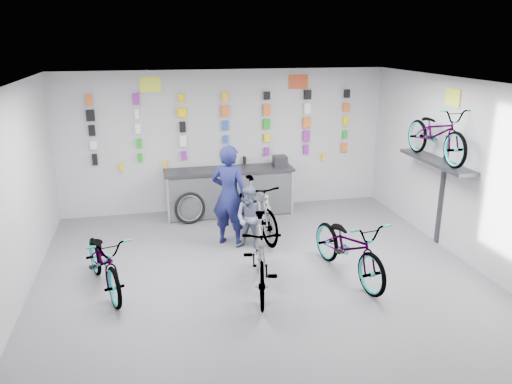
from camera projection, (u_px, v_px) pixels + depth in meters
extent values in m
plane|color=#505055|center=(270.00, 293.00, 7.41)|extent=(8.00, 8.00, 0.00)
plane|color=white|center=(271.00, 88.00, 6.51)|extent=(8.00, 8.00, 0.00)
plane|color=silver|center=(225.00, 141.00, 10.69)|extent=(7.00, 0.00, 7.00)
plane|color=silver|center=(420.00, 383.00, 3.23)|extent=(7.00, 0.00, 7.00)
plane|color=silver|center=(491.00, 182.00, 7.68)|extent=(0.00, 8.00, 8.00)
cube|color=black|center=(229.00, 194.00, 10.58)|extent=(2.60, 0.60, 0.90)
cube|color=silver|center=(232.00, 197.00, 10.29)|extent=(2.60, 0.02, 0.90)
cube|color=silver|center=(168.00, 201.00, 10.03)|extent=(0.04, 0.04, 0.96)
cube|color=silver|center=(292.00, 193.00, 10.56)|extent=(0.04, 0.04, 0.96)
cube|color=black|center=(229.00, 170.00, 10.43)|extent=(2.70, 0.66, 0.06)
cube|color=black|center=(95.00, 160.00, 10.14)|extent=(0.10, 0.06, 0.23)
cube|color=#199A1B|center=(140.00, 157.00, 10.33)|extent=(0.10, 0.06, 0.17)
cube|color=purple|center=(184.00, 155.00, 10.51)|extent=(0.11, 0.06, 0.17)
cube|color=#2544AC|center=(226.00, 153.00, 10.70)|extent=(0.16, 0.06, 0.23)
cube|color=purple|center=(267.00, 151.00, 10.88)|extent=(0.10, 0.06, 0.16)
cube|color=purple|center=(306.00, 149.00, 11.07)|extent=(0.11, 0.06, 0.20)
cube|color=orange|center=(344.00, 147.00, 11.25)|extent=(0.14, 0.06, 0.18)
cube|color=white|center=(93.00, 145.00, 10.05)|extent=(0.13, 0.06, 0.17)
cube|color=#199A1B|center=(139.00, 143.00, 10.24)|extent=(0.11, 0.06, 0.18)
cube|color=white|center=(183.00, 141.00, 10.42)|extent=(0.13, 0.06, 0.22)
cube|color=#2544AC|center=(226.00, 139.00, 10.61)|extent=(0.09, 0.06, 0.17)
cube|color=#F5D500|center=(267.00, 138.00, 10.79)|extent=(0.11, 0.06, 0.18)
cube|color=purple|center=(306.00, 136.00, 10.98)|extent=(0.15, 0.06, 0.24)
cube|color=#199A1B|center=(345.00, 134.00, 11.16)|extent=(0.11, 0.06, 0.16)
cube|color=black|center=(92.00, 130.00, 9.96)|extent=(0.12, 0.06, 0.21)
cube|color=white|center=(138.00, 129.00, 10.15)|extent=(0.11, 0.06, 0.20)
cube|color=black|center=(183.00, 127.00, 10.33)|extent=(0.13, 0.06, 0.22)
cube|color=#2544AC|center=(225.00, 125.00, 10.52)|extent=(0.12, 0.06, 0.20)
cube|color=#199A1B|center=(267.00, 124.00, 10.70)|extent=(0.14, 0.06, 0.21)
cube|color=orange|center=(307.00, 122.00, 10.89)|extent=(0.17, 0.06, 0.22)
cube|color=#F5D500|center=(345.00, 121.00, 11.07)|extent=(0.11, 0.06, 0.20)
cube|color=black|center=(90.00, 115.00, 9.87)|extent=(0.16, 0.06, 0.22)
cube|color=white|center=(137.00, 114.00, 10.06)|extent=(0.09, 0.06, 0.20)
cube|color=#F5D500|center=(182.00, 113.00, 10.24)|extent=(0.18, 0.06, 0.19)
cube|color=orange|center=(225.00, 111.00, 10.43)|extent=(0.16, 0.06, 0.24)
cube|color=orange|center=(267.00, 110.00, 10.61)|extent=(0.16, 0.06, 0.23)
cube|color=white|center=(307.00, 109.00, 10.80)|extent=(0.14, 0.06, 0.23)
cube|color=orange|center=(346.00, 107.00, 10.98)|extent=(0.14, 0.06, 0.18)
cube|color=orange|center=(89.00, 100.00, 9.78)|extent=(0.11, 0.06, 0.22)
cube|color=purple|center=(136.00, 99.00, 9.97)|extent=(0.13, 0.06, 0.22)
cube|color=#F5D500|center=(181.00, 98.00, 10.15)|extent=(0.11, 0.06, 0.16)
cube|color=yellow|center=(225.00, 97.00, 10.34)|extent=(0.12, 0.06, 0.17)
cube|color=black|center=(267.00, 96.00, 10.52)|extent=(0.13, 0.06, 0.17)
cube|color=black|center=(308.00, 95.00, 10.71)|extent=(0.16, 0.06, 0.20)
cube|color=black|center=(347.00, 94.00, 10.90)|extent=(0.13, 0.06, 0.18)
cylinder|color=#F5D500|center=(121.00, 167.00, 10.28)|extent=(0.07, 0.07, 0.16)
cylinder|color=yellow|center=(165.00, 164.00, 10.46)|extent=(0.07, 0.07, 0.16)
cylinder|color=black|center=(244.00, 160.00, 10.81)|extent=(0.07, 0.07, 0.16)
cylinder|color=white|center=(284.00, 158.00, 11.00)|extent=(0.07, 0.07, 0.16)
cylinder|color=yellow|center=(323.00, 156.00, 11.18)|extent=(0.07, 0.07, 0.16)
cube|color=#333338|center=(436.00, 161.00, 8.74)|extent=(0.38, 1.90, 0.06)
cube|color=#333338|center=(442.00, 191.00, 8.94)|extent=(0.04, 0.10, 2.00)
cube|color=#EBFC3A|center=(150.00, 85.00, 10.00)|extent=(0.42, 0.02, 0.30)
cube|color=#D44C27|center=(298.00, 82.00, 10.63)|extent=(0.42, 0.02, 0.30)
cube|color=#EBFC3A|center=(453.00, 98.00, 8.45)|extent=(0.02, 0.40, 0.30)
imported|color=gray|center=(104.00, 261.00, 7.38)|extent=(1.13, 1.90, 0.94)
imported|color=gray|center=(260.00, 256.00, 7.33)|extent=(0.87, 1.95, 1.13)
imported|color=gray|center=(349.00, 246.00, 7.78)|extent=(1.01, 2.05, 1.03)
imported|color=gray|center=(257.00, 208.00, 9.36)|extent=(0.88, 1.93, 1.12)
imported|color=gray|center=(437.00, 133.00, 8.58)|extent=(0.63, 1.80, 0.95)
imported|color=#151849|center=(229.00, 196.00, 8.92)|extent=(0.80, 0.73, 1.85)
imported|color=slate|center=(251.00, 218.00, 8.77)|extent=(0.72, 0.68, 1.17)
torus|color=black|center=(190.00, 208.00, 10.08)|extent=(0.67, 0.31, 0.66)
torus|color=silver|center=(190.00, 208.00, 10.08)|extent=(0.54, 0.23, 0.53)
cube|color=black|center=(280.00, 161.00, 10.61)|extent=(0.29, 0.31, 0.22)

